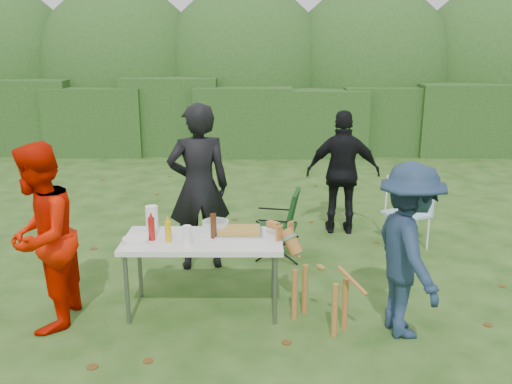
{
  "coord_description": "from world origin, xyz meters",
  "views": [
    {
      "loc": [
        0.35,
        -4.7,
        2.52
      ],
      "look_at": [
        0.32,
        0.82,
        1.0
      ],
      "focal_mm": 38.0,
      "sensor_mm": 36.0,
      "label": 1
    }
  ],
  "objects_px": {
    "person_cook": "(199,187)",
    "person_red_jacket": "(41,238)",
    "dog": "(320,281)",
    "lawn_chair": "(407,211)",
    "person_black_puffy": "(343,173)",
    "folding_table": "(203,244)",
    "ketchup_bottle": "(152,229)",
    "beer_bottle": "(213,226)",
    "camping_chair": "(276,223)",
    "mustard_bottle": "(168,232)",
    "child": "(408,251)",
    "paper_towel_roll": "(152,219)"
  },
  "relations": [
    {
      "from": "person_cook",
      "to": "person_red_jacket",
      "type": "xyz_separation_m",
      "value": [
        -1.26,
        -1.36,
        -0.1
      ]
    },
    {
      "from": "dog",
      "to": "lawn_chair",
      "type": "relative_size",
      "value": 1.04
    },
    {
      "from": "person_red_jacket",
      "to": "person_black_puffy",
      "type": "distance_m",
      "value": 4.01
    },
    {
      "from": "folding_table",
      "to": "person_black_puffy",
      "type": "bearing_deg",
      "value": 53.84
    },
    {
      "from": "person_red_jacket",
      "to": "person_black_puffy",
      "type": "height_order",
      "value": "person_red_jacket"
    },
    {
      "from": "person_cook",
      "to": "person_red_jacket",
      "type": "relative_size",
      "value": 1.12
    },
    {
      "from": "person_red_jacket",
      "to": "dog",
      "type": "distance_m",
      "value": 2.53
    },
    {
      "from": "ketchup_bottle",
      "to": "beer_bottle",
      "type": "xyz_separation_m",
      "value": [
        0.57,
        0.06,
        0.01
      ]
    },
    {
      "from": "camping_chair",
      "to": "mustard_bottle",
      "type": "height_order",
      "value": "mustard_bottle"
    },
    {
      "from": "person_red_jacket",
      "to": "camping_chair",
      "type": "bearing_deg",
      "value": 126.5
    },
    {
      "from": "person_red_jacket",
      "to": "child",
      "type": "relative_size",
      "value": 1.09
    },
    {
      "from": "person_cook",
      "to": "paper_towel_roll",
      "type": "height_order",
      "value": "person_cook"
    },
    {
      "from": "lawn_chair",
      "to": "person_black_puffy",
      "type": "bearing_deg",
      "value": -55.87
    },
    {
      "from": "paper_towel_roll",
      "to": "mustard_bottle",
      "type": "bearing_deg",
      "value": -54.11
    },
    {
      "from": "person_black_puffy",
      "to": "camping_chair",
      "type": "xyz_separation_m",
      "value": [
        -0.92,
        -0.9,
        -0.41
      ]
    },
    {
      "from": "mustard_bottle",
      "to": "person_black_puffy",
      "type": "bearing_deg",
      "value": 50.19
    },
    {
      "from": "lawn_chair",
      "to": "dog",
      "type": "bearing_deg",
      "value": 31.28
    },
    {
      "from": "person_cook",
      "to": "beer_bottle",
      "type": "height_order",
      "value": "person_cook"
    },
    {
      "from": "person_red_jacket",
      "to": "camping_chair",
      "type": "relative_size",
      "value": 2.01
    },
    {
      "from": "child",
      "to": "paper_towel_roll",
      "type": "height_order",
      "value": "child"
    },
    {
      "from": "folding_table",
      "to": "child",
      "type": "height_order",
      "value": "child"
    },
    {
      "from": "person_cook",
      "to": "dog",
      "type": "bearing_deg",
      "value": 119.52
    },
    {
      "from": "folding_table",
      "to": "child",
      "type": "distance_m",
      "value": 1.88
    },
    {
      "from": "person_black_puffy",
      "to": "paper_towel_roll",
      "type": "height_order",
      "value": "person_black_puffy"
    },
    {
      "from": "child",
      "to": "mustard_bottle",
      "type": "distance_m",
      "value": 2.17
    },
    {
      "from": "folding_table",
      "to": "beer_bottle",
      "type": "relative_size",
      "value": 6.25
    },
    {
      "from": "person_black_puffy",
      "to": "mustard_bottle",
      "type": "bearing_deg",
      "value": 54.62
    },
    {
      "from": "person_black_puffy",
      "to": "mustard_bottle",
      "type": "distance_m",
      "value": 3.08
    },
    {
      "from": "person_red_jacket",
      "to": "lawn_chair",
      "type": "height_order",
      "value": "person_red_jacket"
    },
    {
      "from": "person_red_jacket",
      "to": "beer_bottle",
      "type": "relative_size",
      "value": 7.12
    },
    {
      "from": "beer_bottle",
      "to": "folding_table",
      "type": "bearing_deg",
      "value": -172.62
    },
    {
      "from": "camping_chair",
      "to": "person_cook",
      "type": "bearing_deg",
      "value": 30.64
    },
    {
      "from": "dog",
      "to": "beer_bottle",
      "type": "xyz_separation_m",
      "value": [
        -0.99,
        0.29,
        0.43
      ]
    },
    {
      "from": "folding_table",
      "to": "dog",
      "type": "bearing_deg",
      "value": -14.5
    },
    {
      "from": "person_black_puffy",
      "to": "folding_table",
      "type": "bearing_deg",
      "value": 58.28
    },
    {
      "from": "folding_table",
      "to": "ketchup_bottle",
      "type": "height_order",
      "value": "ketchup_bottle"
    },
    {
      "from": "camping_chair",
      "to": "beer_bottle",
      "type": "distance_m",
      "value": 1.57
    },
    {
      "from": "dog",
      "to": "lawn_chair",
      "type": "height_order",
      "value": "lawn_chair"
    },
    {
      "from": "dog",
      "to": "paper_towel_roll",
      "type": "distance_m",
      "value": 1.72
    },
    {
      "from": "person_red_jacket",
      "to": "paper_towel_roll",
      "type": "bearing_deg",
      "value": 116.93
    },
    {
      "from": "person_cook",
      "to": "person_black_puffy",
      "type": "xyz_separation_m",
      "value": [
        1.81,
        1.21,
        -0.12
      ]
    },
    {
      "from": "camping_chair",
      "to": "lawn_chair",
      "type": "height_order",
      "value": "lawn_chair"
    },
    {
      "from": "paper_towel_roll",
      "to": "folding_table",
      "type": "bearing_deg",
      "value": -20.0
    },
    {
      "from": "person_red_jacket",
      "to": "child",
      "type": "height_order",
      "value": "person_red_jacket"
    },
    {
      "from": "person_red_jacket",
      "to": "ketchup_bottle",
      "type": "height_order",
      "value": "person_red_jacket"
    },
    {
      "from": "folding_table",
      "to": "lawn_chair",
      "type": "distance_m",
      "value": 3.06
    },
    {
      "from": "camping_chair",
      "to": "paper_towel_roll",
      "type": "relative_size",
      "value": 3.26
    },
    {
      "from": "mustard_bottle",
      "to": "lawn_chair",
      "type": "bearing_deg",
      "value": 35.09
    },
    {
      "from": "folding_table",
      "to": "ketchup_bottle",
      "type": "relative_size",
      "value": 6.82
    },
    {
      "from": "person_black_puffy",
      "to": "paper_towel_roll",
      "type": "relative_size",
      "value": 6.45
    }
  ]
}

